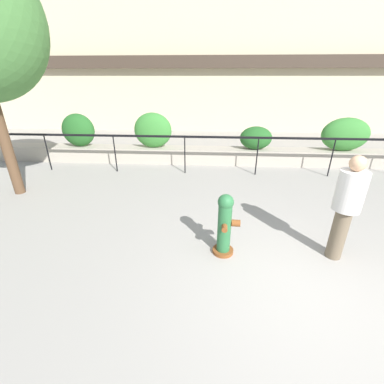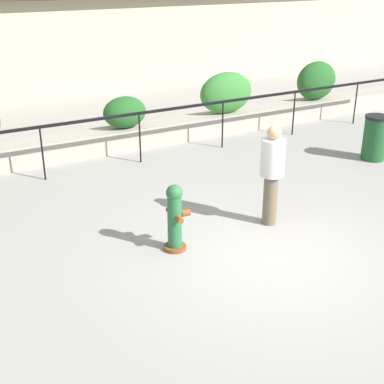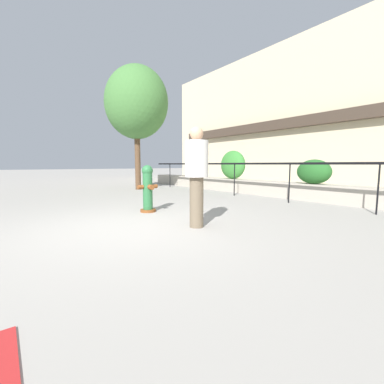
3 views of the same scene
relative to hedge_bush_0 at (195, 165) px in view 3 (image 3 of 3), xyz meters
The scene contains 9 objects.
ground_plane 8.47m from the hedge_bush_0, 45.53° to the right, with size 120.00×120.00×0.00m, color #9E9991.
planter_wall_low 5.94m from the hedge_bush_0, ahead, with size 18.00×0.70×0.50m, color #ADA393.
fence_railing_segment 5.99m from the hedge_bush_0, 10.58° to the right, with size 15.00×0.05×1.15m.
hedge_bush_0 is the anchor object (origin of this frame).
hedge_bush_1 2.58m from the hedge_bush_0, ahead, with size 1.26×0.60×1.15m, color #387F33.
hedge_bush_2 6.00m from the hedge_bush_0, ahead, with size 1.05×0.70×0.75m, color #235B23.
fire_hydrant 6.89m from the hedge_bush_0, 46.26° to the right, with size 0.44×0.48×1.08m.
street_tree 3.90m from the hedge_bush_0, 97.01° to the right, with size 2.90×2.61×5.22m.
pedestrian 8.22m from the hedge_bush_0, 36.99° to the right, with size 0.56×0.56×1.73m.
Camera 3 is at (4.18, -1.64, 1.10)m, focal length 24.00 mm.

